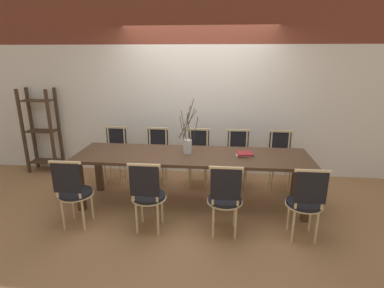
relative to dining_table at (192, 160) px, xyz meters
name	(u,v)px	position (x,y,z in m)	size (l,w,h in m)	color
ground_plane	(192,204)	(0.00, 0.00, -0.66)	(16.00, 16.00, 0.00)	#9E7047
wall_rear	(199,83)	(0.00, 1.25, 0.94)	(12.00, 0.06, 3.20)	white
dining_table	(192,160)	(0.00, 0.00, 0.00)	(3.18, 0.85, 0.75)	#4C3321
chair_near_leftend	(73,190)	(-1.36, -0.72, -0.17)	(0.42, 0.42, 0.91)	black
chair_near_left	(148,194)	(-0.45, -0.72, -0.17)	(0.42, 0.42, 0.91)	black
chair_near_center	(225,197)	(0.45, -0.72, -0.17)	(0.42, 0.42, 0.91)	black
chair_near_right	(306,201)	(1.35, -0.72, -0.17)	(0.42, 0.42, 0.91)	black
chair_far_leftend	(115,153)	(-1.36, 0.72, -0.17)	(0.42, 0.42, 0.91)	black
chair_far_left	(157,154)	(-0.65, 0.72, -0.17)	(0.42, 0.42, 0.91)	black
chair_far_center	(198,155)	(0.03, 0.72, -0.17)	(0.42, 0.42, 0.91)	black
chair_far_right	(238,157)	(0.67, 0.72, -0.17)	(0.42, 0.42, 0.91)	black
chair_far_rightend	(280,158)	(1.33, 0.72, -0.17)	(0.42, 0.42, 0.91)	black
vase_centerpiece	(188,145)	(-0.07, 0.06, 0.21)	(0.29, 0.26, 0.75)	silver
book_stack	(244,154)	(0.71, 0.03, 0.11)	(0.23, 0.21, 0.04)	beige
shelving_rack	(42,131)	(-2.79, 1.02, 0.09)	(0.56, 0.31, 1.50)	#422D1E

